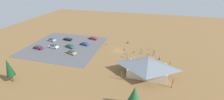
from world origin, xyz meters
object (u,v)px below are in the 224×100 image
Objects in this scene: visitor_at_bikes at (134,58)px; bicycle_white_lone_west at (142,50)px; bicycle_black_yard_front at (134,52)px; bicycle_green_yard_center at (154,51)px; car_green_aisle_side at (70,46)px; car_white_far_end at (53,46)px; car_maroon_front_row at (38,47)px; pine_far_west at (134,95)px; bicycle_orange_back_row at (154,54)px; car_black_back_corner at (68,39)px; car_tan_mid_lot at (71,52)px; bicycle_silver_yard_left at (123,57)px; car_red_by_curb at (93,38)px; bike_pavilion at (147,66)px; visitor_near_lot at (160,58)px; visitor_by_pavilion at (124,49)px; bicycle_yellow_by_bin at (149,49)px; bicycle_red_near_porch at (126,54)px; car_silver_inner_stall at (52,40)px; bicycle_teal_edge_north at (141,53)px; car_blue_end_stall at (84,44)px; bicycle_purple_lone_east at (149,55)px; trash_bin at (128,42)px; lot_sign at (106,45)px; pine_far_east at (9,68)px.

bicycle_white_lone_west is at bearing -103.05° from visitor_at_bikes.
bicycle_black_yard_front is 1.06× the size of bicycle_green_yard_center.
car_green_aisle_side is 1.04× the size of car_white_far_end.
car_green_aisle_side is 1.03× the size of car_maroon_front_row.
bicycle_orange_back_row is (-4.61, -30.99, -4.15)m from pine_far_west.
car_maroon_front_row is 43.70m from visitor_at_bikes.
bicycle_white_lone_west is 0.33× the size of car_black_back_corner.
car_tan_mid_lot is at bearing 2.35° from visitor_at_bikes.
bicycle_silver_yard_left is 24.77m from car_red_by_curb.
bicycle_black_yard_front is 29.56m from car_green_aisle_side.
visitor_near_lot is at bearing -111.72° from bike_pavilion.
car_black_back_corner is (43.69, -2.56, 0.36)m from bicycle_green_yard_center.
car_green_aisle_side is at bearing 7.85° from visitor_by_pavilion.
bicycle_yellow_by_bin is 34.58m from car_tan_mid_lot.
visitor_by_pavilion reaches higher than car_white_far_end.
car_black_back_corner reaches higher than bicycle_red_near_porch.
car_white_far_end is (36.84, 4.06, 0.37)m from bicycle_black_yard_front.
visitor_near_lot reaches higher than bicycle_yellow_by_bin.
bicycle_black_yard_front is at bearing 175.99° from car_silver_inner_stall.
visitor_near_lot reaches higher than bicycle_black_yard_front.
bicycle_orange_back_row is at bearing -173.90° from bicycle_teal_edge_north.
car_blue_end_stall is (30.26, -16.87, -2.57)m from bike_pavilion.
bicycle_white_lone_west is 1.06× the size of bicycle_yellow_by_bin.
bike_pavilion is 10.44× the size of bicycle_purple_lone_east.
bicycle_black_yard_front is (3.14, 0.09, 0.04)m from bicycle_teal_edge_north.
bicycle_yellow_by_bin is (-0.15, -19.99, -2.91)m from bike_pavilion.
car_green_aisle_side is at bearing -163.92° from car_white_far_end.
car_red_by_curb reaches higher than bicycle_black_yard_front.
visitor_near_lot is at bearing -104.13° from pine_far_west.
bike_pavilion is at bearing 150.86° from car_blue_end_stall.
bicycle_green_yard_center reaches higher than bicycle_silver_yard_left.
bicycle_teal_edge_north is 3.20m from bicycle_purple_lone_east.
trash_bin is 12.24m from bicycle_red_near_porch.
lot_sign is at bearing -6.76° from bicycle_purple_lone_east.
pine_far_east reaches higher than car_white_far_end.
lot_sign is 1.27× the size of bicycle_teal_edge_north.
bicycle_teal_edge_north is 6.26m from bicycle_yellow_by_bin.
visitor_by_pavilion is at bearing -83.90° from bicycle_silver_yard_left.
lot_sign is at bearing -62.47° from pine_far_west.
car_blue_end_stall is at bearing -100.06° from car_tan_mid_lot.
bicycle_green_yard_center is (-42.68, -32.35, -4.68)m from pine_far_east.
car_white_far_end is (45.19, 4.71, 0.40)m from bicycle_orange_back_row.
pine_far_east is 52.04m from bicycle_orange_back_row.
lot_sign reaches higher than bicycle_white_lone_west.
car_tan_mid_lot is (34.24, 7.91, 0.34)m from bicycle_orange_back_row.
car_red_by_curb is at bearing -117.81° from car_green_aisle_side.
bike_pavilion is at bearing 139.52° from lot_sign.
car_green_aisle_side is at bearing 13.04° from lot_sign.
bicycle_white_lone_west is (0.07, -2.92, 0.04)m from bicycle_teal_edge_north.
car_blue_end_stall is 26.53m from visitor_at_bikes.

